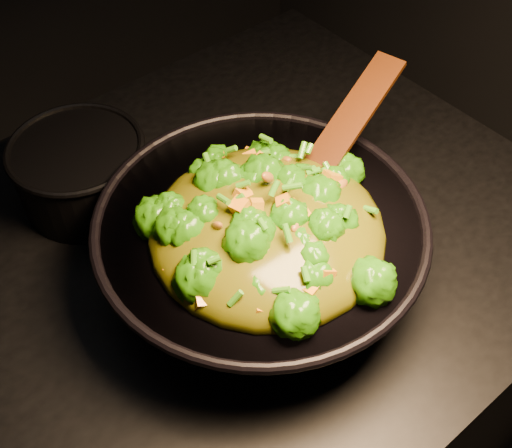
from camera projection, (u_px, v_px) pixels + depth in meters
stovetop at (214, 386)px, 1.35m from camera, size 1.20×0.90×0.90m
wok at (260, 250)px, 0.93m from camera, size 0.52×0.52×0.13m
stir_fry at (267, 206)px, 0.83m from camera, size 0.41×0.41×0.11m
spatula at (336, 140)px, 0.92m from camera, size 0.30×0.12×0.13m
back_pot at (82, 173)px, 1.04m from camera, size 0.25×0.25×0.12m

